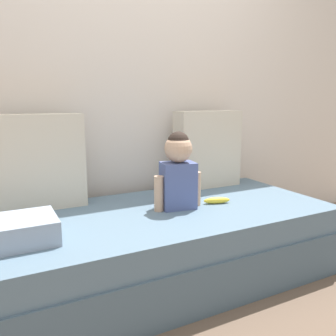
{
  "coord_description": "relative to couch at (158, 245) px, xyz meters",
  "views": [
    {
      "loc": [
        -0.83,
        -1.74,
        1.05
      ],
      "look_at": [
        0.07,
        0.0,
        0.67
      ],
      "focal_mm": 36.96,
      "sensor_mm": 36.0,
      "label": 1
    }
  ],
  "objects": [
    {
      "name": "back_wall",
      "position": [
        0.0,
        0.6,
        0.96
      ],
      "size": [
        5.34,
        0.1,
        2.33
      ],
      "primitive_type": "cube",
      "color": "silver",
      "rests_on": "ground"
    },
    {
      "name": "throw_pillow_right",
      "position": [
        0.59,
        0.37,
        0.49
      ],
      "size": [
        0.5,
        0.16,
        0.56
      ],
      "primitive_type": "cube",
      "color": "beige",
      "rests_on": "couch"
    },
    {
      "name": "throw_pillow_left",
      "position": [
        -0.59,
        0.37,
        0.49
      ],
      "size": [
        0.51,
        0.16,
        0.56
      ],
      "primitive_type": "cube",
      "color": "beige",
      "rests_on": "couch"
    },
    {
      "name": "banana",
      "position": [
        0.39,
        -0.03,
        0.23
      ],
      "size": [
        0.18,
        0.09,
        0.04
      ],
      "primitive_type": "ellipsoid",
      "rotation": [
        0.0,
        0.0,
        -0.29
      ],
      "color": "yellow",
      "rests_on": "couch"
    },
    {
      "name": "ground_plane",
      "position": [
        0.0,
        0.0,
        -0.21
      ],
      "size": [
        12.0,
        12.0,
        0.0
      ],
      "primitive_type": "plane",
      "color": "brown"
    },
    {
      "name": "couch",
      "position": [
        0.0,
        0.0,
        0.0
      ],
      "size": [
        2.14,
        0.95,
        0.42
      ],
      "color": "#495F70",
      "rests_on": "ground"
    },
    {
      "name": "toddler",
      "position": [
        0.14,
        0.0,
        0.45
      ],
      "size": [
        0.31,
        0.17,
        0.46
      ],
      "color": "#4C5B93",
      "rests_on": "couch"
    },
    {
      "name": "folded_blanket",
      "position": [
        -0.79,
        -0.12,
        0.27
      ],
      "size": [
        0.4,
        0.28,
        0.11
      ],
      "primitive_type": "cube",
      "color": "#8E9EB2",
      "rests_on": "couch"
    }
  ]
}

